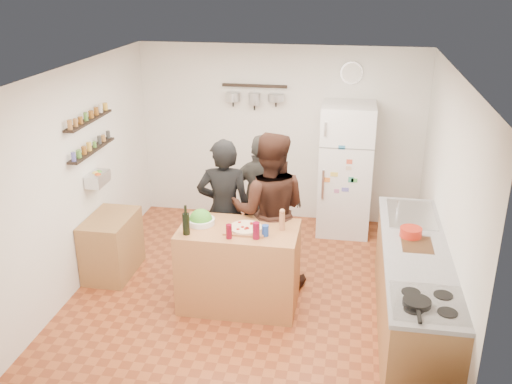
% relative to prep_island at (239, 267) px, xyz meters
% --- Properties ---
extents(room_shell, '(4.20, 4.20, 4.20)m').
position_rel_prep_island_xyz_m(room_shell, '(0.10, 0.75, 0.79)').
color(room_shell, brown).
rests_on(room_shell, ground).
extents(prep_island, '(1.25, 0.72, 0.91)m').
position_rel_prep_island_xyz_m(prep_island, '(0.00, 0.00, 0.00)').
color(prep_island, '#A66C3D').
rests_on(prep_island, floor).
extents(pizza_board, '(0.42, 0.34, 0.02)m').
position_rel_prep_island_xyz_m(pizza_board, '(0.08, -0.02, 0.47)').
color(pizza_board, brown).
rests_on(pizza_board, prep_island).
extents(pizza, '(0.34, 0.34, 0.02)m').
position_rel_prep_island_xyz_m(pizza, '(0.08, -0.02, 0.48)').
color(pizza, '#D7B88E').
rests_on(pizza, pizza_board).
extents(salad_bowl, '(0.30, 0.30, 0.06)m').
position_rel_prep_island_xyz_m(salad_bowl, '(-0.42, 0.05, 0.48)').
color(salad_bowl, silver).
rests_on(salad_bowl, prep_island).
extents(wine_bottle, '(0.08, 0.08, 0.23)m').
position_rel_prep_island_xyz_m(wine_bottle, '(-0.50, -0.22, 0.57)').
color(wine_bottle, black).
rests_on(wine_bottle, prep_island).
extents(wine_glass_near, '(0.06, 0.06, 0.15)m').
position_rel_prep_island_xyz_m(wine_glass_near, '(-0.05, -0.24, 0.53)').
color(wine_glass_near, '#590716').
rests_on(wine_glass_near, prep_island).
extents(wine_glass_far, '(0.07, 0.07, 0.17)m').
position_rel_prep_island_xyz_m(wine_glass_far, '(0.22, -0.20, 0.54)').
color(wine_glass_far, '#600820').
rests_on(wine_glass_far, prep_island).
extents(pepper_mill, '(0.06, 0.06, 0.19)m').
position_rel_prep_island_xyz_m(pepper_mill, '(0.45, 0.05, 0.55)').
color(pepper_mill, '#A16643').
rests_on(pepper_mill, prep_island).
extents(salt_canister, '(0.07, 0.07, 0.12)m').
position_rel_prep_island_xyz_m(salt_canister, '(0.30, -0.12, 0.51)').
color(salt_canister, navy).
rests_on(salt_canister, prep_island).
extents(person_left, '(0.67, 0.49, 1.71)m').
position_rel_prep_island_xyz_m(person_left, '(-0.28, 0.56, 0.40)').
color(person_left, black).
rests_on(person_left, floor).
extents(person_center, '(0.92, 0.74, 1.82)m').
position_rel_prep_island_xyz_m(person_center, '(0.25, 0.51, 0.46)').
color(person_center, black).
rests_on(person_center, floor).
extents(person_back, '(0.98, 0.47, 1.63)m').
position_rel_prep_island_xyz_m(person_back, '(0.08, 1.03, 0.36)').
color(person_back, '#302E2A').
rests_on(person_back, floor).
extents(counter_run, '(0.63, 2.63, 0.90)m').
position_rel_prep_island_xyz_m(counter_run, '(1.80, -0.19, -0.01)').
color(counter_run, '#9E7042').
rests_on(counter_run, floor).
extents(stove_top, '(0.60, 0.62, 0.02)m').
position_rel_prep_island_xyz_m(stove_top, '(1.80, -1.14, 0.46)').
color(stove_top, white).
rests_on(stove_top, counter_run).
extents(skillet, '(0.23, 0.23, 0.04)m').
position_rel_prep_island_xyz_m(skillet, '(1.70, -1.19, 0.49)').
color(skillet, black).
rests_on(skillet, stove_top).
extents(sink, '(0.50, 0.80, 0.03)m').
position_rel_prep_island_xyz_m(sink, '(1.80, 0.66, 0.46)').
color(sink, silver).
rests_on(sink, counter_run).
extents(cutting_board, '(0.30, 0.40, 0.02)m').
position_rel_prep_island_xyz_m(cutting_board, '(1.80, -0.08, 0.46)').
color(cutting_board, brown).
rests_on(cutting_board, counter_run).
extents(red_bowl, '(0.22, 0.22, 0.09)m').
position_rel_prep_island_xyz_m(red_bowl, '(1.75, 0.10, 0.51)').
color(red_bowl, '#A92213').
rests_on(red_bowl, counter_run).
extents(fridge, '(0.70, 0.68, 1.80)m').
position_rel_prep_island_xyz_m(fridge, '(1.05, 2.11, 0.45)').
color(fridge, white).
rests_on(fridge, floor).
extents(wall_clock, '(0.30, 0.03, 0.30)m').
position_rel_prep_island_xyz_m(wall_clock, '(1.05, 2.44, 1.69)').
color(wall_clock, silver).
rests_on(wall_clock, back_wall).
extents(spice_shelf_lower, '(0.12, 1.00, 0.02)m').
position_rel_prep_island_xyz_m(spice_shelf_lower, '(-1.83, 0.56, 1.04)').
color(spice_shelf_lower, black).
rests_on(spice_shelf_lower, left_wall).
extents(spice_shelf_upper, '(0.12, 1.00, 0.02)m').
position_rel_prep_island_xyz_m(spice_shelf_upper, '(-1.83, 0.56, 1.40)').
color(spice_shelf_upper, black).
rests_on(spice_shelf_upper, left_wall).
extents(produce_basket, '(0.18, 0.35, 0.14)m').
position_rel_prep_island_xyz_m(produce_basket, '(-1.80, 0.56, 0.69)').
color(produce_basket, silver).
rests_on(produce_basket, left_wall).
extents(side_table, '(0.50, 0.80, 0.73)m').
position_rel_prep_island_xyz_m(side_table, '(-1.64, 0.42, -0.09)').
color(side_table, olive).
rests_on(side_table, floor).
extents(pot_rack, '(0.90, 0.04, 0.04)m').
position_rel_prep_island_xyz_m(pot_rack, '(-0.25, 2.36, 1.49)').
color(pot_rack, black).
rests_on(pot_rack, back_wall).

